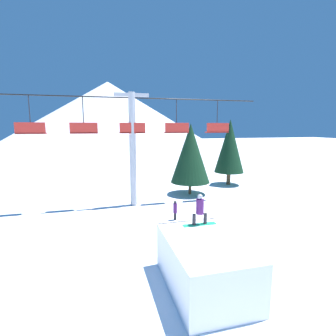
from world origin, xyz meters
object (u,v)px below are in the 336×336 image
(snow_ramp, at_px, (204,264))
(pine_tree_near, at_px, (190,153))
(snowboarder, at_px, (200,210))
(distant_skier, at_px, (175,209))

(snow_ramp, height_order, pine_tree_near, pine_tree_near)
(snow_ramp, height_order, snowboarder, snowboarder)
(snowboarder, distance_m, distant_skier, 5.75)
(snow_ramp, distance_m, distant_skier, 6.94)
(snow_ramp, xyz_separation_m, distant_skier, (0.96, 6.87, -0.23))
(pine_tree_near, bearing_deg, snow_ramp, -107.56)
(pine_tree_near, height_order, distant_skier, pine_tree_near)
(snow_ramp, xyz_separation_m, snowboarder, (0.36, 1.42, 1.52))
(pine_tree_near, bearing_deg, distant_skier, -117.89)
(pine_tree_near, relative_size, distant_skier, 4.87)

